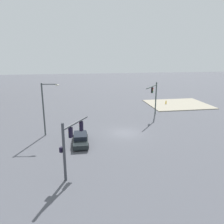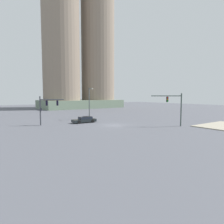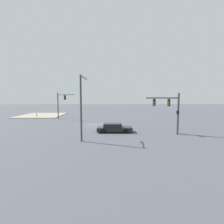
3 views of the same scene
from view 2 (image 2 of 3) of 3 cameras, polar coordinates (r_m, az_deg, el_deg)
The scene contains 6 objects.
ground_plane at distance 36.80m, azimuth 0.49°, elevation -3.76°, with size 184.57×184.57×0.00m, color #51535B.
traffic_signal_near_corner at distance 38.47m, azimuth -18.13°, elevation 1.56°, with size 3.79×2.67×5.27m.
traffic_signal_opposite_side at distance 37.03m, azimuth 17.23°, elevation 2.15°, with size 4.32×3.35×5.80m.
streetlamp_curved_arm at distance 45.78m, azimuth -6.32°, elevation 3.13°, with size 0.59×2.40×7.09m.
highrise_twin_tower at distance 92.06m, azimuth -8.95°, elevation 21.66°, with size 33.83×16.69×65.51m.
sedan_car_approaching at distance 40.51m, azimuth -7.79°, elevation -2.20°, with size 4.77×1.93×1.21m.
Camera 2 is at (-21.39, -29.44, 5.48)m, focal length 32.40 mm.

